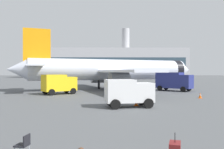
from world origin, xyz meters
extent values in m
cylinder|color=silver|center=(0.57, 40.81, 3.70)|extent=(29.49, 13.85, 3.80)
cone|color=silver|center=(15.79, 46.36, 3.70)|extent=(3.49, 4.21, 3.61)
cone|color=silver|center=(-15.03, 35.12, 3.70)|extent=(4.18, 4.31, 3.42)
cylinder|color=black|center=(13.72, 45.61, 3.70)|extent=(2.64, 4.12, 3.88)
cube|color=silver|center=(-3.11, 47.98, 3.40)|extent=(9.99, 16.68, 0.36)
cube|color=silver|center=(2.37, 32.95, 3.40)|extent=(9.99, 16.68, 0.36)
cylinder|color=gray|center=(-2.26, 45.64, 2.10)|extent=(3.76, 3.16, 2.20)
cylinder|color=gray|center=(1.51, 35.30, 2.10)|extent=(3.76, 3.16, 2.20)
cube|color=orange|center=(-12.12, 36.19, 7.30)|extent=(4.26, 1.85, 6.40)
cube|color=silver|center=(-13.68, 39.02, 4.30)|extent=(4.50, 6.53, 0.24)
cube|color=silver|center=(-11.49, 33.01, 4.30)|extent=(4.50, 6.53, 0.24)
cylinder|color=black|center=(11.84, 44.92, 0.90)|extent=(0.36, 0.36, 1.80)
cylinder|color=black|center=(-2.13, 42.38, 0.90)|extent=(0.44, 0.44, 1.80)
cylinder|color=black|center=(-0.49, 37.87, 0.90)|extent=(0.44, 0.44, 1.80)
cube|color=yellow|center=(-6.22, 32.76, 1.52)|extent=(2.66, 2.77, 2.04)
cube|color=#1E232D|center=(-5.65, 33.19, 2.00)|extent=(1.25, 1.63, 0.84)
cube|color=yellow|center=(-8.15, 31.33, 1.70)|extent=(3.82, 3.63, 2.40)
cylinder|color=black|center=(-6.82, 33.76, 0.45)|extent=(0.85, 0.72, 0.90)
cylinder|color=black|center=(-5.44, 31.91, 0.45)|extent=(0.85, 0.72, 0.90)
cylinder|color=black|center=(-9.51, 31.74, 0.45)|extent=(0.85, 0.72, 0.90)
cylinder|color=black|center=(-8.13, 29.90, 0.45)|extent=(0.85, 0.72, 0.90)
cube|color=navy|center=(12.77, 35.98, 1.64)|extent=(2.82, 2.92, 2.29)
cube|color=#1E232D|center=(13.32, 35.52, 2.18)|extent=(1.44, 1.71, 0.95)
cube|color=navy|center=(10.46, 37.89, 1.85)|extent=(4.86, 4.60, 2.70)
cylinder|color=black|center=(13.53, 36.98, 0.45)|extent=(0.83, 0.74, 0.90)
cylinder|color=black|center=(11.93, 35.05, 0.45)|extent=(0.83, 0.74, 0.90)
cylinder|color=black|center=(10.29, 39.66, 0.45)|extent=(0.83, 0.74, 0.90)
cylinder|color=black|center=(8.70, 37.73, 0.45)|extent=(0.83, 0.74, 0.90)
cube|color=white|center=(3.07, 19.47, 1.39)|extent=(2.11, 2.30, 1.78)
cube|color=#1E232D|center=(3.80, 19.61, 1.81)|extent=(0.42, 1.78, 0.74)
cube|color=white|center=(0.91, 19.05, 1.55)|extent=(2.97, 2.46, 2.10)
cylinder|color=black|center=(3.09, 20.54, 0.45)|extent=(0.93, 0.39, 0.90)
cylinder|color=black|center=(3.48, 18.48, 0.45)|extent=(0.93, 0.39, 0.90)
cylinder|color=black|center=(0.06, 19.96, 0.45)|extent=(0.93, 0.39, 0.90)
cylinder|color=black|center=(0.46, 17.90, 0.45)|extent=(0.93, 0.39, 0.90)
cube|color=#F2590C|center=(11.28, 26.33, 0.02)|extent=(0.44, 0.44, 0.04)
cone|color=#F2590C|center=(11.28, 26.33, 0.38)|extent=(0.36, 0.36, 0.68)
cylinder|color=white|center=(11.28, 26.33, 0.41)|extent=(0.23, 0.23, 0.10)
cube|color=#F2590C|center=(2.55, 20.14, 0.02)|extent=(0.44, 0.44, 0.04)
cone|color=#F2590C|center=(2.55, 20.14, 0.35)|extent=(0.36, 0.36, 0.61)
cylinder|color=white|center=(2.55, 20.14, 0.38)|extent=(0.23, 0.23, 0.10)
cylinder|color=black|center=(2.33, 6.04, 0.92)|extent=(0.02, 0.02, 0.36)
cube|color=black|center=(-3.53, 6.72, 0.44)|extent=(0.56, 0.56, 0.06)
cube|color=black|center=(-3.32, 6.68, 0.66)|extent=(0.13, 0.48, 0.40)
cylinder|color=#999EA5|center=(-3.68, 6.94, 0.22)|extent=(0.04, 0.04, 0.44)
cylinder|color=#999EA5|center=(-3.31, 6.88, 0.22)|extent=(0.04, 0.04, 0.44)
cube|color=#B2B2B7|center=(-1.22, 131.58, 8.12)|extent=(88.85, 20.57, 16.24)
cube|color=#334756|center=(-1.22, 121.25, 7.31)|extent=(84.41, 0.10, 7.31)
cylinder|color=#B2B2B7|center=(9.33, 131.58, 22.24)|extent=(4.40, 4.40, 12.00)
camera|label=1|loc=(-0.08, -2.38, 3.34)|focal=37.09mm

